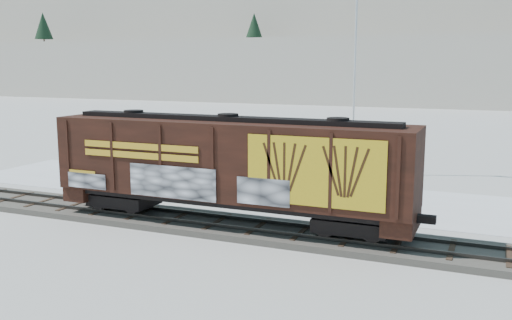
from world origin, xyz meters
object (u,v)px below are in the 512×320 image
at_px(car_white, 260,179).
at_px(car_dark, 296,181).
at_px(hopper_railcar, 228,163).
at_px(flagpole, 355,102).
at_px(car_silver, 127,169).

xyz_separation_m(car_white, car_dark, (2.02, 0.44, -0.08)).
distance_m(hopper_railcar, car_white, 7.63).
height_order(hopper_railcar, flagpole, flagpole).
bearing_deg(car_silver, flagpole, -54.34).
distance_m(car_silver, car_dark, 10.97).
height_order(car_silver, car_white, car_white).
bearing_deg(car_dark, car_white, 117.85).
relative_size(hopper_railcar, flagpole, 1.26).
relative_size(flagpole, car_dark, 2.50).
height_order(flagpole, car_silver, flagpole).
bearing_deg(car_silver, hopper_railcar, -120.10).
height_order(car_white, car_dark, car_white).
height_order(hopper_railcar, car_white, hopper_railcar).
relative_size(car_silver, car_dark, 0.88).
relative_size(hopper_railcar, car_dark, 3.16).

